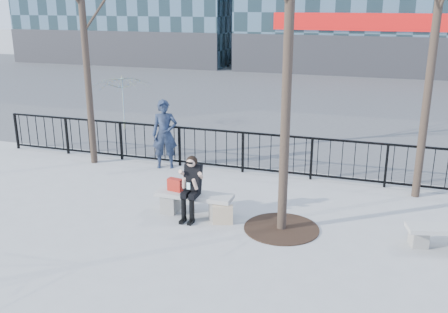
% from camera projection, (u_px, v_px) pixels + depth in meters
% --- Properties ---
extents(ground, '(120.00, 120.00, 0.00)m').
position_uv_depth(ground, '(194.00, 215.00, 10.59)').
color(ground, '#989793').
rests_on(ground, ground).
extents(street_surface, '(60.00, 23.00, 0.01)m').
position_uv_depth(street_surface, '(307.00, 95.00, 24.20)').
color(street_surface, '#474747').
rests_on(street_surface, ground).
extents(railing, '(14.00, 0.06, 1.10)m').
position_uv_depth(railing, '(236.00, 151.00, 13.14)').
color(railing, black).
rests_on(railing, ground).
extents(tree_grate, '(1.50, 1.50, 0.02)m').
position_uv_depth(tree_grate, '(281.00, 228.00, 9.93)').
color(tree_grate, black).
rests_on(tree_grate, ground).
extents(bench_main, '(1.65, 0.46, 0.49)m').
position_uv_depth(bench_main, '(194.00, 202.00, 10.50)').
color(bench_main, gray).
rests_on(bench_main, ground).
extents(seated_woman, '(0.50, 0.64, 1.34)m').
position_uv_depth(seated_woman, '(191.00, 188.00, 10.24)').
color(seated_woman, black).
rests_on(seated_woman, ground).
extents(handbag, '(0.34, 0.21, 0.27)m').
position_uv_depth(handbag, '(175.00, 185.00, 10.55)').
color(handbag, '#A81E14').
rests_on(handbag, bench_main).
extents(shopping_bag, '(0.44, 0.27, 0.39)m').
position_uv_depth(shopping_bag, '(223.00, 215.00, 10.11)').
color(shopping_bag, beige).
rests_on(shopping_bag, ground).
extents(standing_man, '(0.80, 0.66, 1.86)m').
position_uv_depth(standing_man, '(165.00, 134.00, 13.35)').
color(standing_man, black).
rests_on(standing_man, ground).
extents(vendor_umbrella, '(2.35, 2.39, 1.92)m').
position_uv_depth(vendor_umbrella, '(122.00, 103.00, 17.32)').
color(vendor_umbrella, gold).
rests_on(vendor_umbrella, ground).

